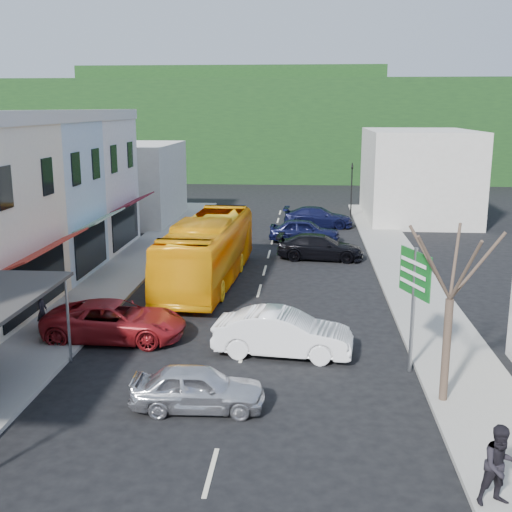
# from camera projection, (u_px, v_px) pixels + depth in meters

# --- Properties ---
(ground) EXTENTS (120.00, 120.00, 0.00)m
(ground) POSITION_uv_depth(u_px,v_px,m) (243.00, 351.00, 23.46)
(ground) COLOR black
(ground) RESTS_ON ground
(sidewalk_left) EXTENTS (3.00, 52.00, 0.15)m
(sidewalk_left) POSITION_uv_depth(u_px,v_px,m) (120.00, 276.00, 33.73)
(sidewalk_left) COLOR gray
(sidewalk_left) RESTS_ON ground
(sidewalk_right) EXTENTS (3.00, 52.00, 0.15)m
(sidewalk_right) POSITION_uv_depth(u_px,v_px,m) (409.00, 282.00, 32.57)
(sidewalk_right) COLOR gray
(sidewalk_right) RESTS_ON ground
(distant_block_left) EXTENTS (8.00, 10.00, 6.00)m
(distant_block_left) POSITION_uv_depth(u_px,v_px,m) (124.00, 183.00, 49.92)
(distant_block_left) COLOR #B7B2A8
(distant_block_left) RESTS_ON ground
(distant_block_right) EXTENTS (8.00, 12.00, 7.00)m
(distant_block_right) POSITION_uv_depth(u_px,v_px,m) (418.00, 175.00, 50.95)
(distant_block_right) COLOR #B7B2A8
(distant_block_right) RESTS_ON ground
(hillside) EXTENTS (80.00, 26.00, 14.00)m
(hillside) POSITION_uv_depth(u_px,v_px,m) (280.00, 123.00, 85.26)
(hillside) COLOR black
(hillside) RESTS_ON ground
(bus) EXTENTS (3.17, 11.73, 3.10)m
(bus) POSITION_uv_depth(u_px,v_px,m) (208.00, 253.00, 32.31)
(bus) COLOR #FEA909
(bus) RESTS_ON ground
(car_silver) EXTENTS (4.47, 1.98, 1.40)m
(car_silver) POSITION_uv_depth(u_px,v_px,m) (198.00, 387.00, 18.82)
(car_silver) COLOR silver
(car_silver) RESTS_ON ground
(car_white) EXTENTS (4.57, 2.27, 1.40)m
(car_white) POSITION_uv_depth(u_px,v_px,m) (283.00, 336.00, 23.00)
(car_white) COLOR white
(car_white) RESTS_ON ground
(car_red) EXTENTS (4.62, 1.94, 1.40)m
(car_red) POSITION_uv_depth(u_px,v_px,m) (115.00, 322.00, 24.52)
(car_red) COLOR maroon
(car_red) RESTS_ON ground
(car_black_near) EXTENTS (4.63, 2.19, 1.40)m
(car_black_near) POSITION_uv_depth(u_px,v_px,m) (320.00, 248.00, 37.56)
(car_black_near) COLOR black
(car_black_near) RESTS_ON ground
(car_navy_mid) EXTENTS (4.50, 2.05, 1.40)m
(car_navy_mid) POSITION_uv_depth(u_px,v_px,m) (305.00, 232.00, 42.25)
(car_navy_mid) COLOR black
(car_navy_mid) RESTS_ON ground
(car_navy_far) EXTENTS (4.60, 2.10, 1.40)m
(car_navy_far) POSITION_uv_depth(u_px,v_px,m) (318.00, 218.00, 47.73)
(car_navy_far) COLOR black
(car_navy_far) RESTS_ON ground
(pedestrian_left) EXTENTS (0.43, 0.62, 1.70)m
(pedestrian_left) POSITION_uv_depth(u_px,v_px,m) (42.00, 310.00, 25.05)
(pedestrian_left) COLOR black
(pedestrian_left) RESTS_ON sidewalk_left
(pedestrian_right) EXTENTS (0.78, 0.59, 1.70)m
(pedestrian_right) POSITION_uv_depth(u_px,v_px,m) (500.00, 469.00, 13.99)
(pedestrian_right) COLOR black
(pedestrian_right) RESTS_ON sidewalk_right
(direction_sign) EXTENTS (1.47, 2.06, 4.27)m
(direction_sign) POSITION_uv_depth(u_px,v_px,m) (413.00, 311.00, 21.23)
(direction_sign) COLOR #0F571C
(direction_sign) RESTS_ON ground
(street_tree) EXTENTS (3.16, 3.16, 6.58)m
(street_tree) POSITION_uv_depth(u_px,v_px,m) (450.00, 299.00, 18.57)
(street_tree) COLOR #37291F
(street_tree) RESTS_ON ground
(traffic_signal) EXTENTS (0.69, 1.01, 4.43)m
(traffic_signal) POSITION_uv_depth(u_px,v_px,m) (351.00, 191.00, 51.31)
(traffic_signal) COLOR black
(traffic_signal) RESTS_ON ground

